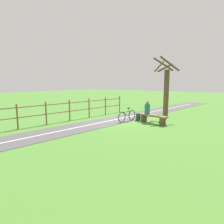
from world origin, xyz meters
TOP-DOWN VIEW (x-y plane):
  - ground_plane at (0.00, 0.00)m, footprint 80.00×80.00m
  - paved_path at (0.82, 4.00)m, footprint 5.39×36.03m
  - path_centre_line at (0.82, 4.00)m, footprint 3.09×31.87m
  - bench at (-1.89, -0.17)m, footprint 1.87×0.82m
  - person_seated at (-1.47, -0.27)m, footprint 0.38×0.38m
  - bicycle at (-0.39, 0.25)m, footprint 0.20×1.62m
  - backpack at (-0.78, -0.41)m, footprint 0.36×0.37m
  - fence_roadside at (2.78, 3.73)m, footprint 1.36×12.60m
  - tree_near_bench at (-1.71, -2.36)m, footprint 1.62×1.63m

SIDE VIEW (x-z plane):
  - ground_plane at x=0.00m, z-range 0.00..0.00m
  - paved_path at x=0.82m, z-range 0.00..0.02m
  - path_centre_line at x=0.82m, z-range 0.02..0.02m
  - backpack at x=-0.78m, z-range 0.00..0.45m
  - bicycle at x=-0.39m, z-range -0.07..0.76m
  - bench at x=-1.89m, z-range 0.10..0.60m
  - fence_roadside at x=2.78m, z-range 0.11..1.40m
  - person_seated at x=-1.47m, z-range 0.45..1.21m
  - tree_near_bench at x=-1.71m, z-range -0.09..3.90m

